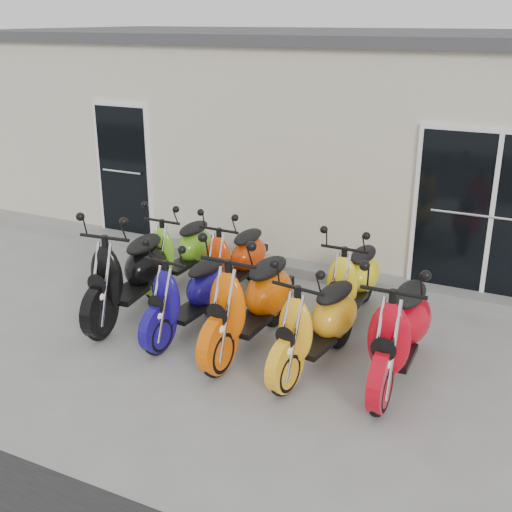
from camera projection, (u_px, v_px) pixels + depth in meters
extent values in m
plane|color=gray|center=(235.00, 328.00, 7.87)|extent=(80.00, 80.00, 0.00)
cube|color=beige|center=(367.00, 133.00, 11.69)|extent=(14.00, 6.00, 3.20)
cube|color=#3F3F42|center=(373.00, 36.00, 11.10)|extent=(14.20, 6.20, 0.16)
cube|color=gray|center=(298.00, 268.00, 9.55)|extent=(14.00, 0.40, 0.15)
cube|color=black|center=(124.00, 167.00, 10.57)|extent=(1.07, 0.08, 2.22)
cube|color=black|center=(493.00, 211.00, 8.19)|extent=(2.02, 0.08, 2.22)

